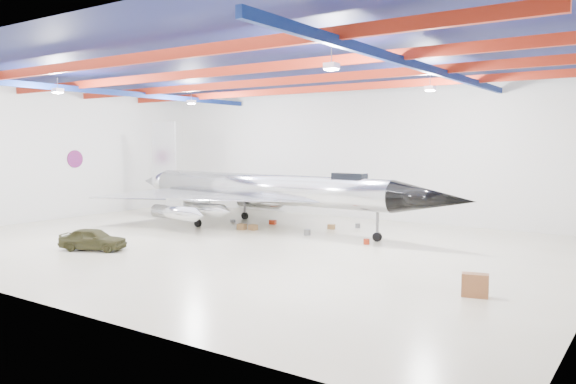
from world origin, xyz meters
The scene contains 17 objects.
floor centered at (0.00, 0.00, 0.00)m, with size 40.00×40.00×0.00m, color beige.
wall_back centered at (0.00, 15.00, 5.50)m, with size 40.00×40.00×0.00m, color silver.
wall_left centered at (-20.00, 0.00, 5.50)m, with size 30.00×30.00×0.00m, color silver.
ceiling centered at (0.00, 0.00, 11.00)m, with size 40.00×40.00×0.00m, color #0A0F38.
ceiling_structure centered at (0.00, 0.00, 10.32)m, with size 39.50×29.50×1.08m.
wall_roundel centered at (-19.94, 2.00, 5.00)m, with size 1.50×1.50×0.10m, color #B21414.
jet_aircraft centered at (-2.78, 5.98, 2.68)m, with size 29.95×17.95×8.16m.
jeep centered at (-5.84, -6.77, 0.67)m, with size 1.58×3.93×1.34m, color #34331A.
desk centered at (15.92, -4.26, 0.49)m, with size 1.07×0.54×0.98m, color brown.
crate_ply centered at (-2.73, 4.71, 0.21)m, with size 0.59×0.47×0.41m, color olive.
toolbox_red centered at (-3.27, 7.92, 0.17)m, with size 0.48×0.39×0.34m, color maroon.
engine_drum centered at (1.82, 4.97, 0.21)m, with size 0.47×0.47×0.42m, color #59595B.
parts_bin centered at (1.81, 8.31, 0.18)m, with size 0.52×0.41×0.36m, color olive.
crate_small centered at (-6.55, 6.97, 0.12)m, with size 0.34×0.27×0.24m, color #59595B.
tool_chest centered at (6.74, 4.19, 0.17)m, with size 0.38×0.38×0.35m, color maroon.
oil_barrel centered at (-3.55, 4.42, 0.21)m, with size 0.60×0.48×0.42m, color olive.
spares_box centered at (3.11, 10.03, 0.17)m, with size 0.38×0.38×0.34m, color #59595B.
Camera 1 is at (22.38, -27.44, 6.37)m, focal length 35.00 mm.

